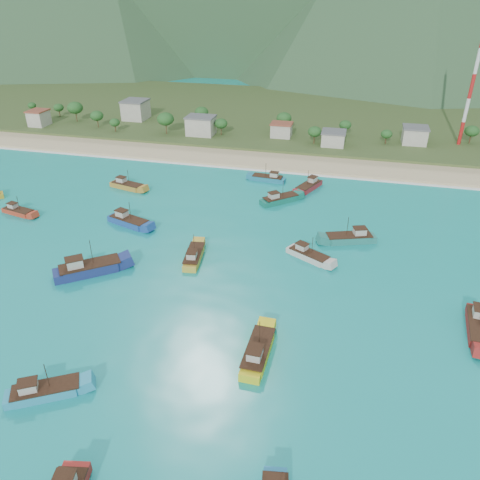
% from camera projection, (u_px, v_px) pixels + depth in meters
% --- Properties ---
extents(ground, '(600.00, 600.00, 0.00)m').
position_uv_depth(ground, '(190.00, 294.00, 89.79)').
color(ground, '#0C8577').
rests_on(ground, ground).
extents(beach, '(400.00, 18.00, 1.20)m').
position_uv_depth(beach, '(268.00, 161.00, 156.88)').
color(beach, beige).
rests_on(beach, ground).
extents(land, '(400.00, 110.00, 2.40)m').
position_uv_depth(land, '(293.00, 116.00, 208.68)').
color(land, '#385123').
rests_on(land, ground).
extents(surf_line, '(400.00, 2.50, 0.08)m').
position_uv_depth(surf_line, '(262.00, 170.00, 148.81)').
color(surf_line, white).
rests_on(surf_line, ground).
extents(village, '(209.20, 27.37, 7.40)m').
position_uv_depth(village, '(290.00, 129.00, 174.00)').
color(village, beige).
rests_on(village, ground).
extents(vegetation, '(280.87, 25.34, 8.69)m').
position_uv_depth(vegetation, '(282.00, 126.00, 174.86)').
color(vegetation, '#235623').
rests_on(vegetation, ground).
extents(radio_tower, '(1.20, 1.20, 48.20)m').
position_uv_depth(radio_tower, '(475.00, 74.00, 155.64)').
color(radio_tower, red).
rests_on(radio_tower, ground).
extents(boat_0, '(10.97, 5.58, 6.22)m').
position_uv_depth(boat_0, '(127.00, 186.00, 135.45)').
color(boat_0, '#B7802D').
rests_on(boat_0, ground).
extents(boat_1, '(10.71, 7.97, 6.24)m').
position_uv_depth(boat_1, '(45.00, 392.00, 67.51)').
color(boat_1, teal).
rests_on(boat_1, ground).
extents(boat_2, '(7.13, 11.15, 6.36)m').
position_uv_depth(boat_2, '(309.00, 187.00, 134.82)').
color(boat_2, maroon).
rests_on(boat_2, ground).
extents(boat_4, '(10.14, 7.47, 5.90)m').
position_uv_depth(boat_4, '(308.00, 256.00, 101.13)').
color(boat_4, beige).
rests_on(boat_4, ground).
extents(boat_5, '(10.28, 9.74, 6.46)m').
position_uv_depth(boat_5, '(280.00, 200.00, 126.83)').
color(boat_5, '#0F6856').
rests_on(boat_5, ground).
extents(boat_6, '(11.85, 6.76, 6.72)m').
position_uv_depth(boat_6, '(129.00, 222.00, 115.11)').
color(boat_6, '#1D4693').
rests_on(boat_6, ground).
extents(boat_7, '(12.02, 7.08, 6.82)m').
position_uv_depth(boat_7, '(350.00, 239.00, 107.52)').
color(boat_7, '#22766D').
rests_on(boat_7, ground).
extents(boat_9, '(3.68, 11.67, 6.86)m').
position_uv_depth(boat_9, '(258.00, 353.00, 74.42)').
color(boat_9, yellow).
rests_on(boat_9, ground).
extents(boat_10, '(13.16, 11.50, 8.01)m').
position_uv_depth(boat_10, '(89.00, 269.00, 95.75)').
color(boat_10, navy).
rests_on(boat_10, ground).
extents(boat_12, '(4.60, 11.98, 6.91)m').
position_uv_depth(boat_12, '(479.00, 328.00, 79.84)').
color(boat_12, maroon).
rests_on(boat_12, ground).
extents(boat_17, '(9.69, 4.69, 5.50)m').
position_uv_depth(boat_17, '(19.00, 212.00, 120.53)').
color(boat_17, '#BC3821').
rests_on(boat_17, ground).
extents(boat_20, '(4.48, 10.75, 6.16)m').
position_uv_depth(boat_20, '(194.00, 257.00, 100.65)').
color(boat_20, gold).
rests_on(boat_20, ground).
extents(boat_22, '(10.21, 3.70, 5.92)m').
position_uv_depth(boat_22, '(268.00, 179.00, 140.50)').
color(boat_22, teal).
rests_on(boat_22, ground).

